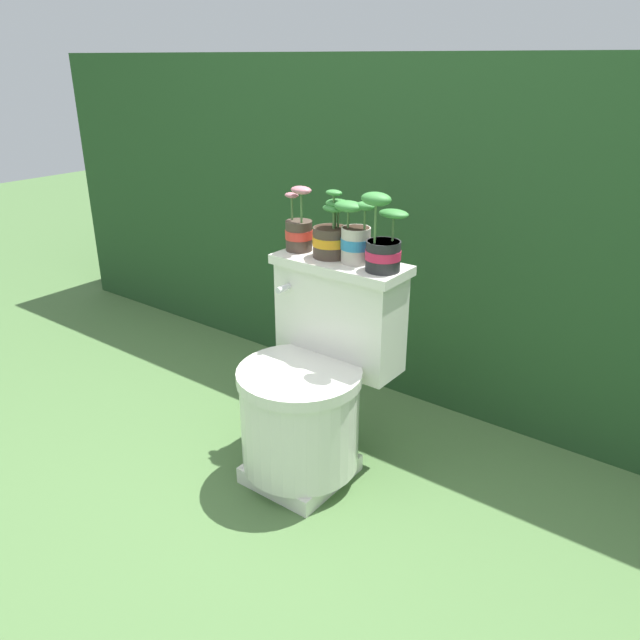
% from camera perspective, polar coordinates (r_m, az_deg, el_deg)
% --- Properties ---
extents(ground_plane, '(12.00, 12.00, 0.00)m').
position_cam_1_polar(ground_plane, '(2.11, 0.59, -14.75)').
color(ground_plane, '#4C703D').
extents(hedge_backdrop, '(4.34, 0.94, 1.31)m').
position_cam_1_polar(hedge_backdrop, '(2.75, 15.12, 8.77)').
color(hedge_backdrop, '#234723').
rests_on(hedge_backdrop, ground).
extents(toilet, '(0.44, 0.50, 0.70)m').
position_cam_1_polar(toilet, '(2.02, -0.68, -6.14)').
color(toilet, silver).
rests_on(toilet, ground).
extents(potted_plant_left, '(0.11, 0.09, 0.22)m').
position_cam_1_polar(potted_plant_left, '(2.06, -1.94, 8.24)').
color(potted_plant_left, '#47382D').
rests_on(potted_plant_left, toilet).
extents(potted_plant_midleft, '(0.12, 0.11, 0.22)m').
position_cam_1_polar(potted_plant_midleft, '(1.99, 1.04, 7.81)').
color(potted_plant_midleft, '#47382D').
rests_on(potted_plant_midleft, toilet).
extents(potted_plant_middle, '(0.13, 0.10, 0.20)m').
position_cam_1_polar(potted_plant_middle, '(1.93, 3.24, 7.60)').
color(potted_plant_middle, beige).
rests_on(potted_plant_middle, toilet).
extents(potted_plant_midright, '(0.12, 0.12, 0.24)m').
position_cam_1_polar(potted_plant_midright, '(1.86, 5.79, 6.93)').
color(potted_plant_midright, '#262628').
rests_on(potted_plant_midright, toilet).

